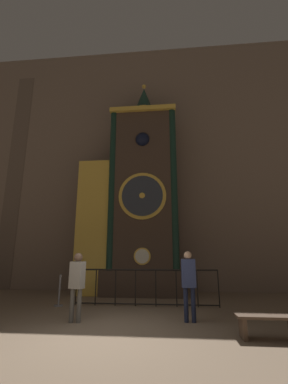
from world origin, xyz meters
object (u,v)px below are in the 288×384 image
visitor_near (77,280)px  visitor_far (189,279)px  clock_tower (134,201)px  visitor_bench (268,322)px  stanchion_post (59,296)px

visitor_near → visitor_far: size_ratio=0.97×
clock_tower → visitor_far: size_ratio=5.84×
visitor_bench → visitor_far: bearing=140.8°
visitor_far → stanchion_post: bearing=155.3°
visitor_far → stanchion_post: visitor_far is taller
clock_tower → visitor_near: size_ratio=5.99×
stanchion_post → visitor_bench: (5.46, -2.80, 0.00)m
clock_tower → visitor_bench: (3.40, -5.34, -3.59)m
visitor_bench → clock_tower: bearing=122.5°
clock_tower → stanchion_post: bearing=-128.9°
stanchion_post → visitor_bench: bearing=-27.2°
visitor_far → visitor_bench: visitor_far is taller
visitor_far → visitor_bench: 1.96m
stanchion_post → visitor_bench: stanchion_post is taller
clock_tower → visitor_near: (-0.80, -4.48, -2.91)m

